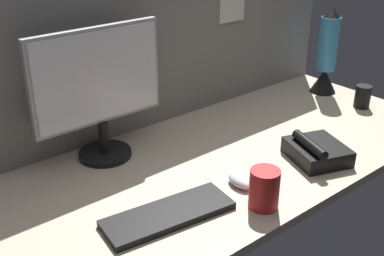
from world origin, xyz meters
The scene contains 9 objects.
ground_plane centered at (0.00, 0.00, -1.50)cm, with size 180.00×80.00×3.00cm, color tan.
cubicle_wall_back centered at (0.06, 37.50, 31.14)cm, with size 180.00×5.50×62.25cm.
monitor centered at (-31.07, 25.14, 24.92)cm, with size 45.90×18.00×44.55cm.
keyboard centered at (-35.53, -17.64, 1.00)cm, with size 37.00×13.00×2.00cm, color black.
mouse centered at (-8.53, -18.45, 1.70)cm, with size 5.60×9.60×3.40cm, color silver.
mug_red_plastic centered at (-11.29, -30.66, 5.93)cm, with size 8.65×8.65×11.87cm.
mug_black_travel centered at (74.88, -6.90, 4.77)cm, with size 6.49×6.49×9.53cm.
lava_lamp centered at (76.97, 14.64, 16.14)cm, with size 11.76×11.76×38.47cm.
desk_phone centered at (22.71, -23.09, 3.19)cm, with size 22.47×23.66×8.80cm.
Camera 1 is at (-100.11, -106.53, 79.96)cm, focal length 44.95 mm.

